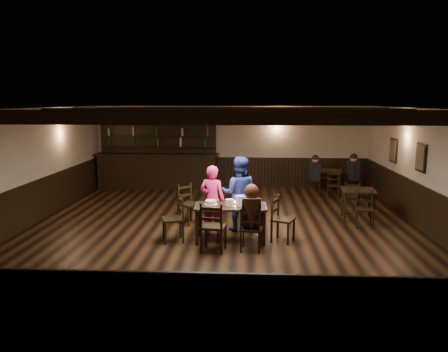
# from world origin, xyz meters

# --- Properties ---
(ground) EXTENTS (10.00, 10.00, 0.00)m
(ground) POSITION_xyz_m (0.00, 0.00, 0.00)
(ground) COLOR black
(ground) RESTS_ON ground
(room_shell) EXTENTS (9.02, 10.02, 2.71)m
(room_shell) POSITION_xyz_m (0.01, 0.04, 1.75)
(room_shell) COLOR beige
(room_shell) RESTS_ON ground
(dining_table) EXTENTS (1.47, 0.76, 0.75)m
(dining_table) POSITION_xyz_m (0.22, -0.82, 0.66)
(dining_table) COLOR black
(dining_table) RESTS_ON ground
(chair_near_left) EXTENTS (0.52, 0.50, 0.98)m
(chair_near_left) POSITION_xyz_m (-0.10, -1.54, 0.57)
(chair_near_left) COLOR black
(chair_near_left) RESTS_ON ground
(chair_near_right) EXTENTS (0.45, 0.44, 0.87)m
(chair_near_right) POSITION_xyz_m (0.63, -1.46, 0.51)
(chair_near_right) COLOR black
(chair_near_right) RESTS_ON ground
(chair_end_left) EXTENTS (0.53, 0.54, 0.94)m
(chair_end_left) POSITION_xyz_m (-0.88, -0.89, 0.55)
(chair_end_left) COLOR black
(chair_end_left) RESTS_ON ground
(chair_end_right) EXTENTS (0.55, 0.56, 0.93)m
(chair_end_right) POSITION_xyz_m (1.22, -0.76, 0.54)
(chair_end_right) COLOR black
(chair_end_right) RESTS_ON ground
(chair_far_pushed) EXTENTS (0.60, 0.61, 0.94)m
(chair_far_pushed) POSITION_xyz_m (-0.85, 0.47, 0.55)
(chair_far_pushed) COLOR black
(chair_far_pushed) RESTS_ON ground
(woman_pink) EXTENTS (0.63, 0.49, 1.51)m
(woman_pink) POSITION_xyz_m (-0.19, -0.38, 0.76)
(woman_pink) COLOR #FF2471
(woman_pink) RESTS_ON ground
(man_blue) EXTENTS (0.85, 0.68, 1.67)m
(man_blue) POSITION_xyz_m (0.37, -0.05, 0.83)
(man_blue) COLOR navy
(man_blue) RESTS_ON ground
(seated_person) EXTENTS (0.36, 0.54, 0.88)m
(seated_person) POSITION_xyz_m (0.64, -1.41, 0.86)
(seated_person) COLOR black
(seated_person) RESTS_ON ground
(cake) EXTENTS (0.28, 0.28, 0.09)m
(cake) POSITION_xyz_m (-0.19, -0.74, 0.79)
(cake) COLOR white
(cake) RESTS_ON dining_table
(plate_stack_a) EXTENTS (0.15, 0.15, 0.14)m
(plate_stack_a) POSITION_xyz_m (0.20, -0.86, 0.82)
(plate_stack_a) COLOR white
(plate_stack_a) RESTS_ON dining_table
(plate_stack_b) EXTENTS (0.17, 0.17, 0.21)m
(plate_stack_b) POSITION_xyz_m (0.41, -0.80, 0.86)
(plate_stack_b) COLOR white
(plate_stack_b) RESTS_ON dining_table
(tea_light) EXTENTS (0.05, 0.05, 0.06)m
(tea_light) POSITION_xyz_m (0.30, -0.69, 0.78)
(tea_light) COLOR #A5A8AD
(tea_light) RESTS_ON dining_table
(salt_shaker) EXTENTS (0.03, 0.03, 0.08)m
(salt_shaker) POSITION_xyz_m (0.54, -0.87, 0.79)
(salt_shaker) COLOR silver
(salt_shaker) RESTS_ON dining_table
(pepper_shaker) EXTENTS (0.04, 0.04, 0.10)m
(pepper_shaker) POSITION_xyz_m (0.60, -0.87, 0.80)
(pepper_shaker) COLOR #A5A8AD
(pepper_shaker) RESTS_ON dining_table
(drink_glass) EXTENTS (0.07, 0.07, 0.11)m
(drink_glass) POSITION_xyz_m (0.53, -0.66, 0.81)
(drink_glass) COLOR silver
(drink_glass) RESTS_ON dining_table
(menu_red) EXTENTS (0.34, 0.29, 0.00)m
(menu_red) POSITION_xyz_m (0.68, -0.96, 0.75)
(menu_red) COLOR maroon
(menu_red) RESTS_ON dining_table
(menu_blue) EXTENTS (0.34, 0.31, 0.00)m
(menu_blue) POSITION_xyz_m (0.80, -0.64, 0.75)
(menu_blue) COLOR #0D1C41
(menu_blue) RESTS_ON dining_table
(bar_counter) EXTENTS (4.07, 0.70, 2.20)m
(bar_counter) POSITION_xyz_m (-2.43, 4.72, 0.73)
(bar_counter) COLOR black
(bar_counter) RESTS_ON ground
(back_table_a) EXTENTS (0.88, 0.88, 0.75)m
(back_table_a) POSITION_xyz_m (3.24, 0.99, 0.65)
(back_table_a) COLOR black
(back_table_a) RESTS_ON ground
(back_table_b) EXTENTS (0.84, 0.84, 0.75)m
(back_table_b) POSITION_xyz_m (3.11, 4.00, 0.64)
(back_table_b) COLOR black
(back_table_b) RESTS_ON ground
(bg_patron_left) EXTENTS (0.30, 0.42, 0.79)m
(bg_patron_left) POSITION_xyz_m (2.61, 3.75, 0.86)
(bg_patron_left) COLOR black
(bg_patron_left) RESTS_ON ground
(bg_patron_right) EXTENTS (0.35, 0.45, 0.81)m
(bg_patron_right) POSITION_xyz_m (3.78, 3.85, 0.87)
(bg_patron_right) COLOR black
(bg_patron_right) RESTS_ON ground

